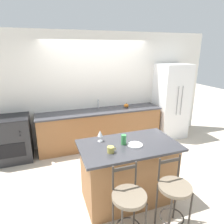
% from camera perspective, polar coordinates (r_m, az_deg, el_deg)
% --- Properties ---
extents(ground_plane, '(18.00, 18.00, 0.00)m').
position_cam_1_polar(ground_plane, '(4.81, -1.90, -10.95)').
color(ground_plane, beige).
extents(wall_back, '(6.00, 0.07, 2.70)m').
position_cam_1_polar(wall_back, '(4.95, -4.37, 6.49)').
color(wall_back, silver).
rests_on(wall_back, ground_plane).
extents(back_counter, '(2.99, 0.64, 0.90)m').
position_cam_1_polar(back_counter, '(4.93, -3.21, -4.46)').
color(back_counter, '#936038').
rests_on(back_counter, ground_plane).
extents(sink_faucet, '(0.02, 0.13, 0.22)m').
position_cam_1_polar(sink_faucet, '(4.92, -3.95, 2.66)').
color(sink_faucet, '#ADAFB5').
rests_on(sink_faucet, back_counter).
extents(kitchen_island, '(1.46, 0.85, 0.95)m').
position_cam_1_polar(kitchen_island, '(3.23, 4.63, -16.63)').
color(kitchen_island, '#936038').
rests_on(kitchen_island, ground_plane).
extents(refrigerator, '(0.78, 0.71, 1.94)m').
position_cam_1_polar(refrigerator, '(5.54, 16.42, 2.96)').
color(refrigerator, white).
rests_on(refrigerator, ground_plane).
extents(oven_range, '(0.80, 0.68, 0.96)m').
position_cam_1_polar(oven_range, '(4.77, -26.87, -6.84)').
color(oven_range, '#28282B').
rests_on(oven_range, ground_plane).
extents(bar_stool_near, '(0.41, 0.41, 1.01)m').
position_cam_1_polar(bar_stool_near, '(2.58, 4.83, -24.58)').
color(bar_stool_near, '#332D28').
rests_on(bar_stool_near, ground_plane).
extents(bar_stool_far, '(0.41, 0.41, 1.01)m').
position_cam_1_polar(bar_stool_far, '(2.81, 17.26, -21.38)').
color(bar_stool_far, '#332D28').
rests_on(bar_stool_far, ground_plane).
extents(dinner_plate, '(0.23, 0.23, 0.02)m').
position_cam_1_polar(dinner_plate, '(2.97, 6.63, -9.26)').
color(dinner_plate, white).
rests_on(dinner_plate, kitchen_island).
extents(wine_glass, '(0.08, 0.08, 0.18)m').
position_cam_1_polar(wine_glass, '(3.03, -3.42, -6.21)').
color(wine_glass, white).
rests_on(wine_glass, kitchen_island).
extents(coffee_mug, '(0.12, 0.09, 0.09)m').
position_cam_1_polar(coffee_mug, '(2.74, -0.36, -10.70)').
color(coffee_mug, '#C1B251').
rests_on(coffee_mug, kitchen_island).
extents(tumbler_cup, '(0.08, 0.08, 0.15)m').
position_cam_1_polar(tumbler_cup, '(2.95, 3.36, -7.90)').
color(tumbler_cup, '#3D934C').
rests_on(tumbler_cup, kitchen_island).
extents(pumpkin_decoration, '(0.12, 0.12, 0.12)m').
position_cam_1_polar(pumpkin_decoration, '(5.00, 4.08, 1.83)').
color(pumpkin_decoration, orange).
rests_on(pumpkin_decoration, back_counter).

